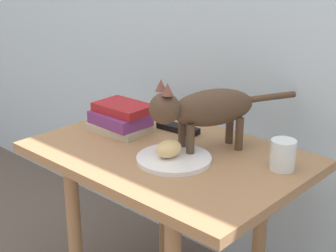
% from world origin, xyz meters
% --- Properties ---
extents(side_table, '(0.81, 0.56, 0.58)m').
position_xyz_m(side_table, '(0.00, 0.00, 0.50)').
color(side_table, '#9E724C').
rests_on(side_table, ground).
extents(plate, '(0.21, 0.21, 0.01)m').
position_xyz_m(plate, '(0.06, -0.04, 0.59)').
color(plate, white).
rests_on(plate, side_table).
extents(bread_roll, '(0.07, 0.09, 0.05)m').
position_xyz_m(bread_roll, '(0.05, -0.05, 0.62)').
color(bread_roll, '#E0BC7A').
rests_on(bread_roll, plate).
extents(cat, '(0.24, 0.44, 0.23)m').
position_xyz_m(cat, '(0.08, 0.07, 0.71)').
color(cat, '#4C3828').
rests_on(cat, side_table).
extents(book_stack, '(0.20, 0.15, 0.09)m').
position_xyz_m(book_stack, '(-0.23, 0.02, 0.63)').
color(book_stack, '#BCB299').
rests_on(book_stack, side_table).
extents(candle_jar, '(0.07, 0.07, 0.08)m').
position_xyz_m(candle_jar, '(0.32, 0.12, 0.62)').
color(candle_jar, silver).
rests_on(candle_jar, side_table).
extents(tv_remote, '(0.15, 0.06, 0.02)m').
position_xyz_m(tv_remote, '(-0.09, 0.15, 0.59)').
color(tv_remote, black).
rests_on(tv_remote, side_table).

